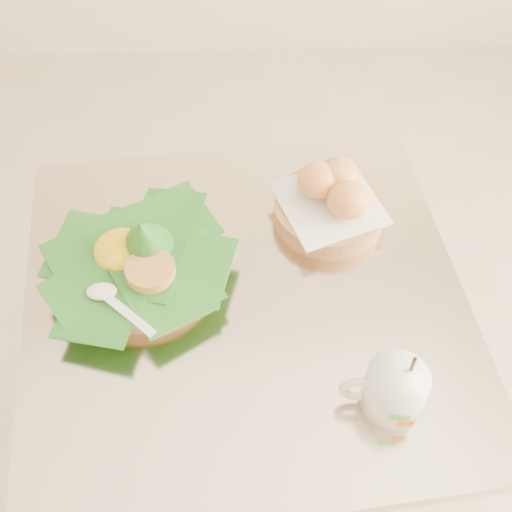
{
  "coord_description": "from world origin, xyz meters",
  "views": [
    {
      "loc": [
        0.12,
        -0.53,
        1.6
      ],
      "look_at": [
        0.13,
        0.07,
        0.82
      ],
      "focal_mm": 45.0,
      "sensor_mm": 36.0,
      "label": 1
    }
  ],
  "objects_px": {
    "cafe_table": "(247,363)",
    "bread_basket": "(331,201)",
    "coffee_mug": "(393,389)",
    "rice_basket": "(140,259)"
  },
  "relations": [
    {
      "from": "cafe_table",
      "to": "bread_basket",
      "type": "distance_m",
      "value": 0.34
    },
    {
      "from": "coffee_mug",
      "to": "bread_basket",
      "type": "bearing_deg",
      "value": 98.0
    },
    {
      "from": "cafe_table",
      "to": "rice_basket",
      "type": "relative_size",
      "value": 2.62
    },
    {
      "from": "cafe_table",
      "to": "bread_basket",
      "type": "height_order",
      "value": "bread_basket"
    },
    {
      "from": "cafe_table",
      "to": "rice_basket",
      "type": "bearing_deg",
      "value": 163.08
    },
    {
      "from": "rice_basket",
      "to": "bread_basket",
      "type": "distance_m",
      "value": 0.34
    },
    {
      "from": "rice_basket",
      "to": "bread_basket",
      "type": "relative_size",
      "value": 1.43
    },
    {
      "from": "cafe_table",
      "to": "coffee_mug",
      "type": "bearing_deg",
      "value": -43.14
    },
    {
      "from": "rice_basket",
      "to": "bread_basket",
      "type": "xyz_separation_m",
      "value": [
        0.32,
        0.12,
        0.0
      ]
    },
    {
      "from": "rice_basket",
      "to": "coffee_mug",
      "type": "bearing_deg",
      "value": -32.99
    }
  ]
}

